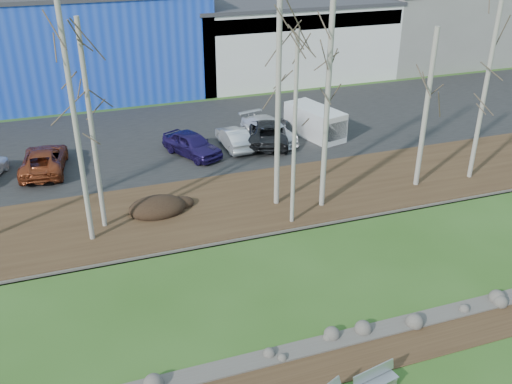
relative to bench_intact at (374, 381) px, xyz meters
name	(u,v)px	position (x,y,z in m)	size (l,w,h in m)	color
dirt_strip	(349,360)	(-0.11, 1.51, -0.40)	(80.00, 1.80, 0.03)	#382616
near_bank_rocks	(336,342)	(-0.11, 2.51, -0.42)	(80.00, 0.80, 0.50)	#47423D
river	(292,280)	(-0.11, 6.61, -0.42)	(80.00, 8.00, 0.90)	black
far_bank_rocks	(260,233)	(-0.11, 10.71, -0.42)	(80.00, 0.80, 0.46)	#47423D
far_bank	(240,202)	(-0.11, 13.91, -0.34)	(80.00, 7.00, 0.15)	#382616
parking_lot	(193,136)	(-0.11, 24.41, -0.35)	(80.00, 14.00, 0.14)	black
building_blue	(80,41)	(-6.11, 38.41, 3.74)	(20.40, 12.24, 8.30)	#153CBB
building_white	(281,36)	(11.89, 38.39, 3.00)	(18.36, 12.24, 6.80)	silver
building_grey	(428,23)	(27.89, 38.41, 3.24)	(14.28, 12.24, 7.30)	slate
bench_intact	(374,381)	(0.00, 0.00, 0.00)	(1.72, 0.80, 0.83)	#A4A6A9
dirt_mound	(157,207)	(-4.43, 14.20, 0.02)	(2.92, 2.06, 0.57)	black
birch_1	(92,130)	(-7.13, 13.67, 4.71)	(0.22, 0.22, 9.95)	#A49D93
birch_2	(76,130)	(-7.81, 12.61, 5.15)	(0.23, 0.23, 10.84)	#A49D93
birch_3	(278,107)	(1.67, 13.11, 5.00)	(0.27, 0.27, 10.53)	#A49D93
birch_4	(295,133)	(1.69, 11.03, 4.41)	(0.19, 0.19, 9.34)	#A49D93
birch_5	(328,95)	(3.83, 12.14, 5.66)	(0.27, 0.27, 11.85)	#A49D93
birch_6	(426,110)	(9.91, 12.62, 4.08)	(0.27, 0.27, 8.69)	#A49D93
birch_7	(485,88)	(13.40, 12.46, 4.97)	(0.25, 0.25, 10.47)	#A49D93
car_1	(44,160)	(-9.75, 21.42, 0.44)	(2.37, 5.13, 1.43)	brown
car_2	(192,144)	(-0.98, 20.87, 0.47)	(1.77, 4.40, 1.50)	#241853
car_3	(234,138)	(1.87, 21.24, 0.38)	(1.40, 4.00, 1.32)	silver
car_4	(267,131)	(4.25, 21.42, 0.50)	(2.57, 5.57, 1.55)	black
car_5	(269,130)	(4.45, 21.72, 0.45)	(2.03, 4.99, 1.45)	white
van_white	(317,123)	(7.74, 21.34, 0.71)	(2.97, 4.82, 1.96)	white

